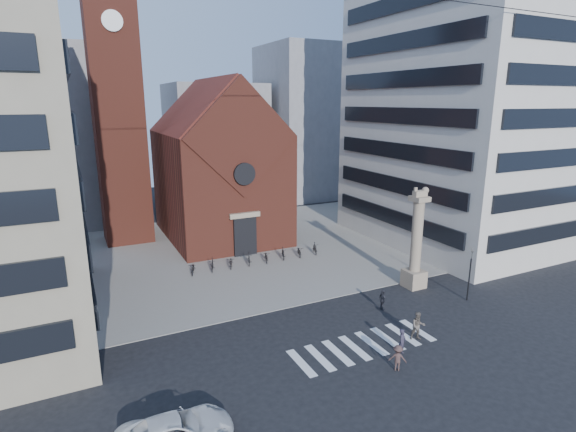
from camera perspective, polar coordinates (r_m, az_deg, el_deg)
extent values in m
plane|color=black|center=(32.60, 5.56, -13.86)|extent=(120.00, 120.00, 0.00)
cube|color=gray|center=(48.44, -6.32, -4.22)|extent=(46.00, 30.00, 0.05)
cube|color=maroon|center=(52.48, -8.75, 3.89)|extent=(12.00, 16.00, 12.00)
cube|color=#55211B|center=(52.13, -9.14, 10.46)|extent=(12.00, 15.40, 12.00)
cube|color=maroon|center=(44.24, -5.87, 9.90)|extent=(11.76, 0.50, 11.76)
cylinder|color=black|center=(44.23, -5.55, 5.34)|extent=(2.20, 0.30, 2.20)
cube|color=black|center=(45.92, -5.46, -2.66)|extent=(2.40, 0.30, 4.00)
cube|color=gray|center=(45.25, -5.51, 0.11)|extent=(3.20, 0.40, 0.50)
cube|color=maroon|center=(52.58, -20.89, 13.03)|extent=(5.00, 5.00, 30.00)
cylinder|color=white|center=(50.57, -21.42, 22.10)|extent=(2.00, 0.20, 2.00)
cube|color=beige|center=(53.55, 21.82, 14.03)|extent=(18.00, 22.00, 32.00)
cube|color=gray|center=(64.61, -30.60, 8.50)|extent=(16.00, 14.00, 22.00)
cube|color=gray|center=(72.80, -9.13, 9.14)|extent=(14.00, 12.00, 18.00)
cube|color=gray|center=(76.18, 3.29, 11.78)|extent=(16.00, 14.00, 24.00)
cube|color=gray|center=(40.03, 15.67, -7.64)|extent=(1.60, 1.60, 1.50)
cylinder|color=gray|center=(38.82, 16.04, -2.50)|extent=(0.90, 0.90, 6.00)
cube|color=gray|center=(38.05, 16.37, 2.12)|extent=(1.30, 1.30, 0.40)
cube|color=gray|center=(37.97, 16.42, 2.71)|extent=(1.20, 0.50, 0.55)
sphere|color=gray|center=(38.29, 17.05, 3.14)|extent=(0.56, 0.56, 0.56)
cube|color=gray|center=(37.56, 15.89, 3.25)|extent=(0.25, 0.15, 0.35)
cylinder|color=black|center=(38.44, 22.00, -7.51)|extent=(0.12, 0.12, 3.50)
imported|color=black|center=(37.73, 22.31, -4.47)|extent=(0.13, 0.16, 0.80)
imported|color=silver|center=(23.34, -14.05, -25.00)|extent=(5.40, 2.71, 1.47)
imported|color=#302C3D|center=(29.90, 14.29, -15.21)|extent=(0.74, 0.66, 1.69)
imported|color=#5E544B|center=(31.74, 16.18, -13.26)|extent=(1.15, 1.04, 1.94)
imported|color=#292A31|center=(35.25, 11.93, -10.40)|extent=(0.54, 0.99, 1.60)
imported|color=#44302D|center=(28.32, 13.76, -17.09)|extent=(1.16, 1.11, 1.59)
imported|color=black|center=(42.25, -11.97, -6.52)|extent=(1.27, 2.03, 1.01)
imported|color=black|center=(42.67, -9.58, -6.11)|extent=(1.11, 1.93, 1.12)
imported|color=black|center=(43.20, -7.24, -5.84)|extent=(1.27, 2.03, 1.01)
imported|color=black|center=(43.76, -4.97, -5.43)|extent=(1.11, 1.93, 1.12)
imported|color=black|center=(44.43, -2.76, -5.16)|extent=(1.27, 2.03, 1.01)
imported|color=black|center=(45.12, -0.62, -4.75)|extent=(1.11, 1.93, 1.12)
imported|color=black|center=(45.92, 1.45, -4.49)|extent=(1.27, 2.03, 1.01)
imported|color=black|center=(46.74, 3.45, -4.10)|extent=(1.11, 1.93, 1.12)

